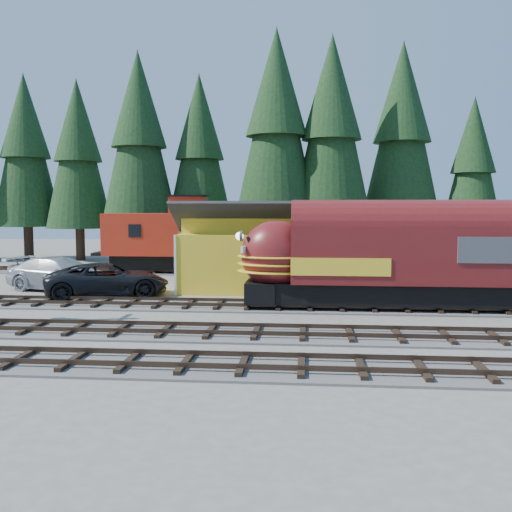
# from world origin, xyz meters

# --- Properties ---
(ground) EXTENTS (120.00, 120.00, 0.00)m
(ground) POSITION_xyz_m (0.00, 0.00, 0.00)
(ground) COLOR #6B665B
(ground) RESTS_ON ground
(track_siding) EXTENTS (68.00, 3.20, 0.33)m
(track_siding) POSITION_xyz_m (10.00, 4.00, 0.06)
(track_siding) COLOR #4C4947
(track_siding) RESTS_ON ground
(track_spur) EXTENTS (32.00, 3.20, 0.33)m
(track_spur) POSITION_xyz_m (-10.00, 18.00, 0.06)
(track_spur) COLOR #4C4947
(track_spur) RESTS_ON ground
(depot) EXTENTS (12.80, 7.00, 5.30)m
(depot) POSITION_xyz_m (-0.00, 10.50, 2.96)
(depot) COLOR gold
(depot) RESTS_ON ground
(conifer_backdrop) EXTENTS (80.81, 23.71, 17.29)m
(conifer_backdrop) POSITION_xyz_m (6.97, 24.49, 10.50)
(conifer_backdrop) COLOR black
(conifer_backdrop) RESTS_ON ground
(locomotive) EXTENTS (14.65, 2.91, 3.98)m
(locomotive) POSITION_xyz_m (5.01, 4.00, 2.36)
(locomotive) COLOR black
(locomotive) RESTS_ON ground
(caboose) EXTENTS (10.33, 3.00, 5.37)m
(caboose) POSITION_xyz_m (-8.44, 18.00, 2.66)
(caboose) COLOR black
(caboose) RESTS_ON ground
(pickup_truck_a) EXTENTS (7.37, 5.34, 1.86)m
(pickup_truck_a) POSITION_xyz_m (-9.69, 6.81, 0.93)
(pickup_truck_a) COLOR black
(pickup_truck_a) RESTS_ON ground
(pickup_truck_b) EXTENTS (7.29, 4.50, 1.97)m
(pickup_truck_b) POSITION_xyz_m (-13.18, 8.72, 0.99)
(pickup_truck_b) COLOR #B5B8BD
(pickup_truck_b) RESTS_ON ground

